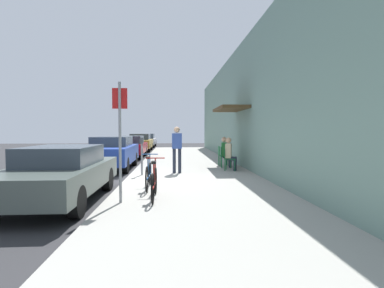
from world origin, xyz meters
TOP-DOWN VIEW (x-y plane):
  - ground_plane at (0.00, 0.00)m, footprint 60.00×60.00m
  - sidewalk_slab at (2.25, 2.00)m, footprint 4.50×32.00m
  - building_facade at (4.65, 2.01)m, footprint 1.40×32.00m
  - parked_car_0 at (-1.10, -2.66)m, footprint 1.80×4.40m
  - parked_car_1 at (-1.10, 3.32)m, footprint 1.80×4.40m
  - parked_car_2 at (-1.10, 8.92)m, footprint 1.80×4.40m
  - parked_car_3 at (-1.10, 14.79)m, footprint 1.80×4.40m
  - parked_car_4 at (-1.10, 20.67)m, footprint 1.80×4.40m
  - parking_meter at (0.45, 0.72)m, footprint 0.12×0.10m
  - street_sign at (0.40, -3.32)m, footprint 0.32×0.06m
  - bicycle_0 at (1.11, -2.98)m, footprint 0.46×1.71m
  - bicycle_1 at (0.88, -1.76)m, footprint 0.46×1.71m
  - cafe_chair_0 at (3.70, 1.71)m, footprint 0.55×0.55m
  - seated_patron_0 at (3.76, 1.69)m, footprint 0.51×0.46m
  - cafe_chair_1 at (3.70, 2.69)m, footprint 0.49×0.49m
  - seated_patron_1 at (3.76, 2.68)m, footprint 0.46×0.40m
  - cafe_chair_2 at (3.70, 3.27)m, footprint 0.44×0.44m
  - pedestrian_standing at (1.69, 1.12)m, footprint 0.36×0.22m

SIDE VIEW (x-z plane):
  - ground_plane at x=0.00m, z-range 0.00..0.00m
  - sidewalk_slab at x=2.25m, z-range 0.00..0.12m
  - bicycle_0 at x=1.11m, z-range 0.03..0.93m
  - bicycle_1 at x=0.88m, z-range 0.03..0.93m
  - cafe_chair_0 at x=3.70m, z-range 0.19..1.06m
  - cafe_chair_1 at x=3.70m, z-range 0.19..1.06m
  - cafe_chair_2 at x=3.70m, z-range 0.19..1.06m
  - parked_car_0 at x=-1.10m, z-range 0.04..1.34m
  - parked_car_2 at x=-1.10m, z-range 0.03..1.38m
  - parked_car_4 at x=-1.10m, z-range 0.03..1.39m
  - parked_car_3 at x=-1.10m, z-range 0.03..1.44m
  - parked_car_1 at x=-1.10m, z-range 0.04..1.45m
  - seated_patron_0 at x=3.76m, z-range 0.17..1.46m
  - seated_patron_1 at x=3.76m, z-range 0.17..1.46m
  - parking_meter at x=0.45m, z-range 0.23..1.55m
  - pedestrian_standing at x=1.69m, z-range 0.27..1.97m
  - street_sign at x=0.40m, z-range 0.34..2.94m
  - building_facade at x=4.65m, z-range 0.00..5.48m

